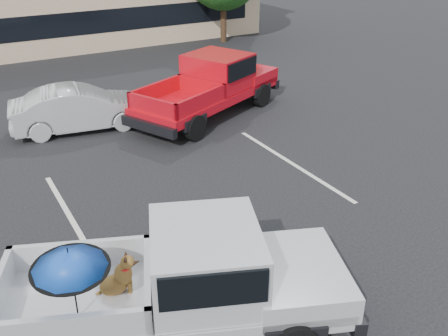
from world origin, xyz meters
The scene contains 6 objects.
ground centered at (0.00, 0.00, 0.00)m, with size 90.00×90.00×0.00m, color black.
stripe_left centered at (-3.00, 2.00, 0.00)m, with size 0.12×5.00×0.01m, color silver.
stripe_right centered at (3.00, 2.00, 0.00)m, with size 0.12×5.00×0.01m, color silver.
silver_pickup centered at (-2.16, -2.13, 1.05)m, with size 6.01×3.95×2.06m.
red_pickup centered at (3.19, 6.61, 1.08)m, with size 6.34×4.35×1.98m.
silver_sedan centered at (-1.24, 7.37, 0.69)m, with size 1.47×4.22×1.39m, color silver.
Camera 1 is at (-4.82, -7.68, 6.03)m, focal length 40.00 mm.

